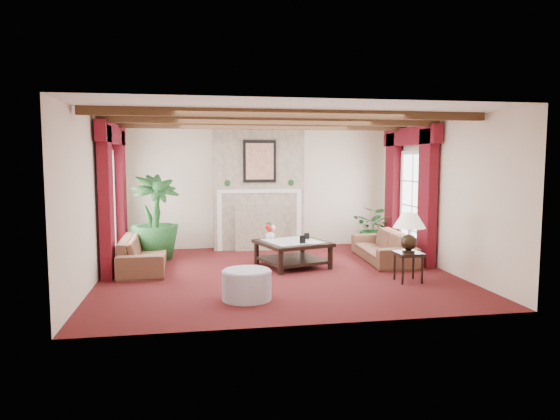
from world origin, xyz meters
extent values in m
plane|color=#3F0B13|center=(0.00, 0.00, 0.00)|extent=(6.00, 6.00, 0.00)
plane|color=white|center=(0.00, 0.00, 2.70)|extent=(6.00, 6.00, 0.00)
cube|color=beige|center=(0.00, 2.75, 1.35)|extent=(6.00, 0.02, 2.70)
cube|color=beige|center=(-3.00, 0.00, 1.35)|extent=(0.02, 5.50, 2.70)
cube|color=beige|center=(3.00, 0.00, 1.35)|extent=(0.02, 5.50, 2.70)
imported|color=#350E14|center=(-2.34, 0.80, 0.39)|extent=(2.03, 0.67, 0.78)
imported|color=#350E14|center=(2.23, 0.73, 0.39)|extent=(2.04, 0.81, 0.77)
imported|color=black|center=(-2.19, 1.67, 0.47)|extent=(2.23, 2.41, 0.95)
imported|color=black|center=(2.51, 1.96, 0.38)|extent=(1.82, 1.82, 0.75)
cylinder|color=gray|center=(-0.70, -1.51, 0.21)|extent=(0.71, 0.71, 0.41)
imported|color=silver|center=(0.01, 0.89, 0.57)|extent=(0.25, 0.25, 0.18)
imported|color=black|center=(0.58, 0.24, 0.63)|extent=(0.22, 0.05, 0.30)
camera|label=1|loc=(-1.42, -8.46, 1.99)|focal=32.00mm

